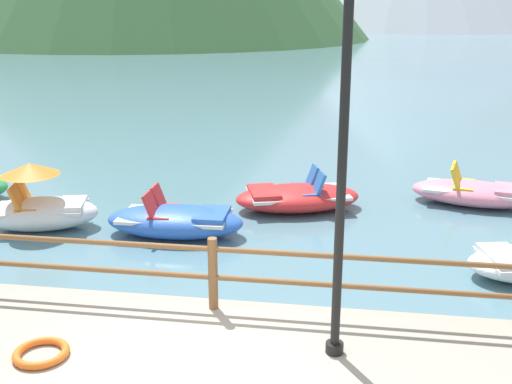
{
  "coord_description": "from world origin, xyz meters",
  "views": [
    {
      "loc": [
        1.61,
        -5.39,
        4.12
      ],
      "look_at": [
        0.02,
        5.0,
        0.9
      ],
      "focal_mm": 43.46,
      "sensor_mm": 36.0,
      "label": 1
    }
  ],
  "objects_px": {
    "life_ring": "(41,353)",
    "lamp_post": "(344,119)",
    "pedal_boat_4": "(297,197)",
    "pedal_boat_1": "(39,207)",
    "pedal_boat_0": "(176,220)",
    "pedal_boat_5": "(474,193)"
  },
  "relations": [
    {
      "from": "life_ring",
      "to": "lamp_post",
      "type": "bearing_deg",
      "value": 10.22
    },
    {
      "from": "lamp_post",
      "to": "pedal_boat_4",
      "type": "relative_size",
      "value": 1.51
    },
    {
      "from": "pedal_boat_1",
      "to": "pedal_boat_4",
      "type": "distance_m",
      "value": 5.07
    },
    {
      "from": "pedal_boat_0",
      "to": "pedal_boat_5",
      "type": "distance_m",
      "value": 6.36
    },
    {
      "from": "pedal_boat_5",
      "to": "life_ring",
      "type": "bearing_deg",
      "value": -127.98
    },
    {
      "from": "lamp_post",
      "to": "pedal_boat_1",
      "type": "bearing_deg",
      "value": 143.37
    },
    {
      "from": "pedal_boat_4",
      "to": "pedal_boat_0",
      "type": "bearing_deg",
      "value": -138.35
    },
    {
      "from": "life_ring",
      "to": "pedal_boat_1",
      "type": "xyz_separation_m",
      "value": [
        -2.48,
        4.78,
        -0.01
      ]
    },
    {
      "from": "pedal_boat_0",
      "to": "pedal_boat_5",
      "type": "bearing_deg",
      "value": 25.34
    },
    {
      "from": "lamp_post",
      "to": "pedal_boat_5",
      "type": "xyz_separation_m",
      "value": [
        2.72,
        6.98,
        -2.76
      ]
    },
    {
      "from": "pedal_boat_0",
      "to": "pedal_boat_1",
      "type": "bearing_deg",
      "value": -178.86
    },
    {
      "from": "pedal_boat_4",
      "to": "pedal_boat_5",
      "type": "bearing_deg",
      "value": 13.47
    },
    {
      "from": "pedal_boat_0",
      "to": "pedal_boat_4",
      "type": "bearing_deg",
      "value": 41.65
    },
    {
      "from": "pedal_boat_0",
      "to": "lamp_post",
      "type": "bearing_deg",
      "value": -54.59
    },
    {
      "from": "pedal_boat_5",
      "to": "pedal_boat_4",
      "type": "bearing_deg",
      "value": -166.53
    },
    {
      "from": "pedal_boat_4",
      "to": "pedal_boat_1",
      "type": "bearing_deg",
      "value": -158.06
    },
    {
      "from": "life_ring",
      "to": "pedal_boat_0",
      "type": "height_order",
      "value": "pedal_boat_0"
    },
    {
      "from": "pedal_boat_4",
      "to": "lamp_post",
      "type": "bearing_deg",
      "value": -81.08
    },
    {
      "from": "life_ring",
      "to": "pedal_boat_0",
      "type": "relative_size",
      "value": 0.24
    },
    {
      "from": "pedal_boat_0",
      "to": "pedal_boat_4",
      "type": "distance_m",
      "value": 2.77
    },
    {
      "from": "pedal_boat_0",
      "to": "pedal_boat_5",
      "type": "relative_size",
      "value": 0.93
    },
    {
      "from": "lamp_post",
      "to": "pedal_boat_0",
      "type": "relative_size",
      "value": 1.71
    }
  ]
}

